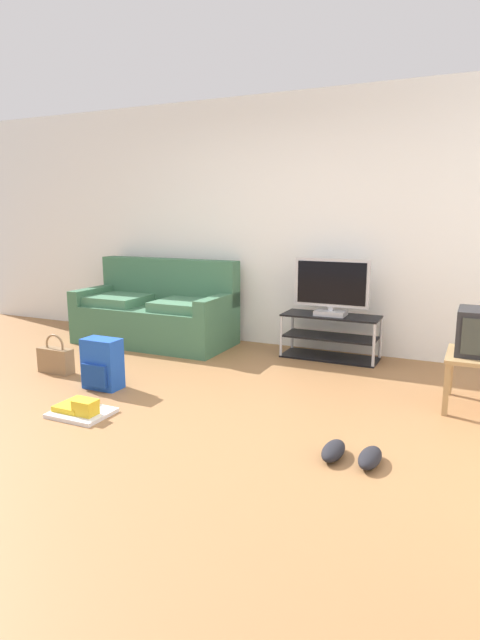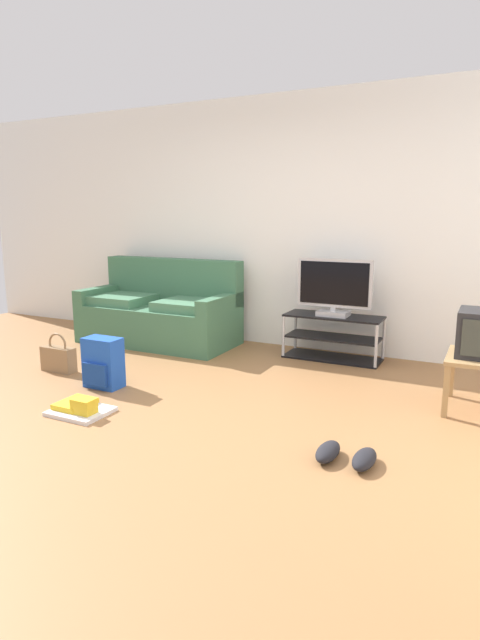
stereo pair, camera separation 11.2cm
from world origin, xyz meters
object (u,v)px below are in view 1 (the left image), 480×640
(tv_stand, at_px, (330,337))
(handbag, at_px, (56,359))
(backpack, at_px, (102,364))
(couch, at_px, (157,313))
(flat_tv, at_px, (332,288))
(floor_tray, at_px, (81,409))
(sneakers_pair, at_px, (351,454))

(tv_stand, relative_size, handbag, 2.64)
(handbag, bearing_deg, backpack, -13.49)
(couch, height_order, flat_tv, flat_tv)
(couch, bearing_deg, tv_stand, 5.21)
(flat_tv, distance_m, floor_tray, 2.68)
(flat_tv, bearing_deg, sneakers_pair, -71.31)
(backpack, height_order, floor_tray, backpack)
(couch, relative_size, sneakers_pair, 5.02)
(tv_stand, xyz_separation_m, backpack, (-1.50, -1.74, -0.02))
(couch, height_order, backpack, couch)
(backpack, height_order, handbag, backpack)
(couch, distance_m, flat_tv, 2.03)
(backpack, bearing_deg, sneakers_pair, -2.54)
(flat_tv, bearing_deg, tv_stand, 90.00)
(handbag, distance_m, sneakers_pair, 2.98)
(flat_tv, xyz_separation_m, floor_tray, (-1.25, -2.27, -0.69))
(backpack, relative_size, sneakers_pair, 1.22)
(tv_stand, bearing_deg, handbag, -144.22)
(tv_stand, bearing_deg, sneakers_pair, -71.49)
(tv_stand, bearing_deg, floor_tray, -118.58)
(handbag, bearing_deg, floor_tray, -37.50)
(backpack, xyz_separation_m, handbag, (-0.69, 0.16, -0.08))
(flat_tv, relative_size, handbag, 2.04)
(couch, distance_m, handbag, 1.42)
(sneakers_pair, bearing_deg, floor_tray, -176.84)
(flat_tv, distance_m, handbag, 2.75)
(flat_tv, distance_m, sneakers_pair, 2.38)
(flat_tv, distance_m, backpack, 2.34)
(backpack, distance_m, floor_tray, 0.63)
(sneakers_pair, bearing_deg, couch, 143.62)
(flat_tv, height_order, handbag, flat_tv)
(tv_stand, relative_size, sneakers_pair, 2.77)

